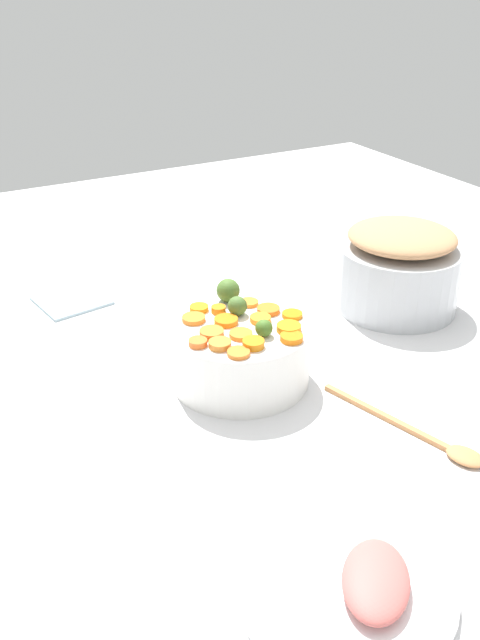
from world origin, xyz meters
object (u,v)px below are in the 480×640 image
object	(u,v)px
serving_bowl_carrots	(240,353)
wooden_spoon	(431,439)
ham_plate	(344,585)
metal_pot	(397,277)

from	to	relation	value
serving_bowl_carrots	wooden_spoon	world-z (taller)	serving_bowl_carrots
ham_plate	serving_bowl_carrots	bearing A→B (deg)	76.50
serving_bowl_carrots	metal_pot	xyz separation A→B (m)	(0.41, 0.09, 0.01)
serving_bowl_carrots	ham_plate	distance (m)	0.45
serving_bowl_carrots	ham_plate	world-z (taller)	serving_bowl_carrots
metal_pot	ham_plate	bearing A→B (deg)	-134.32
metal_pot	wooden_spoon	world-z (taller)	metal_pot
metal_pot	wooden_spoon	bearing A→B (deg)	-123.04
metal_pot	serving_bowl_carrots	bearing A→B (deg)	-167.85
serving_bowl_carrots	ham_plate	bearing A→B (deg)	-103.50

